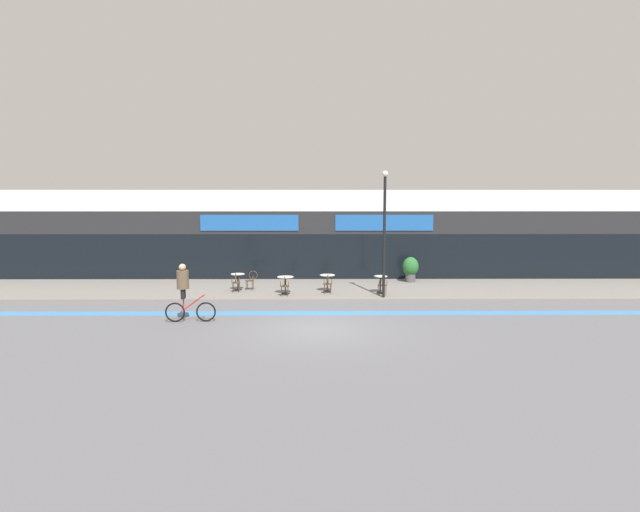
{
  "coord_description": "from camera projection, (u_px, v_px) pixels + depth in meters",
  "views": [
    {
      "loc": [
        -0.01,
        -16.29,
        4.27
      ],
      "look_at": [
        0.13,
        5.43,
        1.86
      ],
      "focal_mm": 28.0,
      "sensor_mm": 36.0,
      "label": 1
    }
  ],
  "objects": [
    {
      "name": "ground_plane",
      "position": [
        317.0,
        329.0,
        16.67
      ],
      "size": [
        120.0,
        120.0,
        0.0
      ],
      "primitive_type": "plane",
      "color": "#5B5B60"
    },
    {
      "name": "sidewalk_slab",
      "position": [
        317.0,
        289.0,
        23.87
      ],
      "size": [
        40.0,
        5.5,
        0.12
      ],
      "primitive_type": "cube",
      "color": "slate",
      "rests_on": "ground"
    },
    {
      "name": "storefront_facade",
      "position": [
        317.0,
        234.0,
        28.29
      ],
      "size": [
        40.0,
        4.06,
        4.84
      ],
      "color": "silver",
      "rests_on": "ground"
    },
    {
      "name": "bike_lane_stripe",
      "position": [
        317.0,
        313.0,
        19.02
      ],
      "size": [
        36.0,
        0.7,
        0.01
      ],
      "primitive_type": "cube",
      "color": "#3D7AB7",
      "rests_on": "ground"
    },
    {
      "name": "bistro_table_0",
      "position": [
        238.0,
        278.0,
        23.29
      ],
      "size": [
        0.65,
        0.65,
        0.76
      ],
      "color": "black",
      "rests_on": "sidewalk_slab"
    },
    {
      "name": "bistro_table_1",
      "position": [
        285.0,
        281.0,
        22.35
      ],
      "size": [
        0.73,
        0.73,
        0.77
      ],
      "color": "black",
      "rests_on": "sidewalk_slab"
    },
    {
      "name": "bistro_table_2",
      "position": [
        327.0,
        280.0,
        22.92
      ],
      "size": [
        0.69,
        0.69,
        0.77
      ],
      "color": "black",
      "rests_on": "sidewalk_slab"
    },
    {
      "name": "bistro_table_3",
      "position": [
        381.0,
        281.0,
        22.57
      ],
      "size": [
        0.61,
        0.61,
        0.76
      ],
      "color": "black",
      "rests_on": "sidewalk_slab"
    },
    {
      "name": "cafe_chair_0_near",
      "position": [
        236.0,
        281.0,
        22.67
      ],
      "size": [
        0.43,
        0.59,
        0.9
      ],
      "rotation": [
        0.0,
        0.0,
        1.66
      ],
      "color": "#4C3823",
      "rests_on": "sidewalk_slab"
    },
    {
      "name": "cafe_chair_0_side",
      "position": [
        251.0,
        279.0,
        23.29
      ],
      "size": [
        0.58,
        0.42,
        0.9
      ],
      "rotation": [
        0.0,
        0.0,
        3.1
      ],
      "color": "#4C3823",
      "rests_on": "sidewalk_slab"
    },
    {
      "name": "cafe_chair_1_near",
      "position": [
        285.0,
        285.0,
        21.73
      ],
      "size": [
        0.41,
        0.58,
        0.9
      ],
      "rotation": [
        0.0,
        0.0,
        1.59
      ],
      "color": "#4C3823",
      "rests_on": "sidewalk_slab"
    },
    {
      "name": "cafe_chair_2_near",
      "position": [
        328.0,
        282.0,
        22.3
      ],
      "size": [
        0.42,
        0.58,
        0.9
      ],
      "rotation": [
        0.0,
        0.0,
        1.62
      ],
      "color": "#4C3823",
      "rests_on": "sidewalk_slab"
    },
    {
      "name": "cafe_chair_3_near",
      "position": [
        383.0,
        284.0,
        21.96
      ],
      "size": [
        0.44,
        0.59,
        0.9
      ],
      "rotation": [
        0.0,
        0.0,
        1.67
      ],
      "color": "#4C3823",
      "rests_on": "sidewalk_slab"
    },
    {
      "name": "planter_pot",
      "position": [
        411.0,
        268.0,
        25.55
      ],
      "size": [
        0.81,
        0.81,
        1.28
      ],
      "color": "#4C4C51",
      "rests_on": "sidewalk_slab"
    },
    {
      "name": "lamp_post",
      "position": [
        384.0,
        225.0,
        21.21
      ],
      "size": [
        0.26,
        0.26,
        5.41
      ],
      "color": "black",
      "rests_on": "sidewalk_slab"
    },
    {
      "name": "cyclist_0",
      "position": [
        185.0,
        289.0,
        17.55
      ],
      "size": [
        1.78,
        0.5,
        2.08
      ],
      "rotation": [
        0.0,
        0.0,
        0.06
      ],
      "color": "black",
      "rests_on": "ground"
    }
  ]
}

